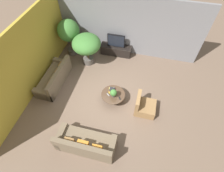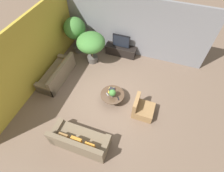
{
  "view_description": "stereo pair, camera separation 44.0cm",
  "coord_description": "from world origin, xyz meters",
  "views": [
    {
      "loc": [
        1.22,
        -4.12,
        6.25
      ],
      "look_at": [
        0.12,
        0.3,
        0.55
      ],
      "focal_mm": 28.0,
      "sensor_mm": 36.0,
      "label": 1
    },
    {
      "loc": [
        1.65,
        -4.0,
        6.25
      ],
      "look_at": [
        0.12,
        0.3,
        0.55
      ],
      "focal_mm": 28.0,
      "sensor_mm": 36.0,
      "label": 2
    }
  ],
  "objects": [
    {
      "name": "ground_plane",
      "position": [
        0.0,
        0.0,
        0.0
      ],
      "size": [
        24.0,
        24.0,
        0.0
      ],
      "primitive_type": "plane",
      "color": "brown"
    },
    {
      "name": "back_wall_stone",
      "position": [
        0.0,
        3.26,
        1.5
      ],
      "size": [
        7.4,
        0.12,
        3.0
      ],
      "primitive_type": "cube",
      "color": "slate",
      "rests_on": "ground"
    },
    {
      "name": "side_wall_left",
      "position": [
        -3.26,
        0.2,
        1.5
      ],
      "size": [
        0.12,
        7.4,
        3.0
      ],
      "primitive_type": "cube",
      "color": "gold",
      "rests_on": "ground"
    },
    {
      "name": "media_console",
      "position": [
        -0.32,
        2.94,
        0.27
      ],
      "size": [
        1.6,
        0.5,
        0.51
      ],
      "color": "black",
      "rests_on": "ground"
    },
    {
      "name": "television",
      "position": [
        -0.32,
        2.94,
        0.85
      ],
      "size": [
        0.88,
        0.13,
        0.68
      ],
      "color": "black",
      "rests_on": "media_console"
    },
    {
      "name": "coffee_table",
      "position": [
        0.25,
        0.0,
        0.28
      ],
      "size": [
        0.98,
        0.98,
        0.41
      ],
      "color": "#756656",
      "rests_on": "ground"
    },
    {
      "name": "couch_by_wall",
      "position": [
        -2.56,
        0.32,
        0.28
      ],
      "size": [
        0.84,
        2.12,
        0.84
      ],
      "rotation": [
        0.0,
        0.0,
        -1.57
      ],
      "color": "brown",
      "rests_on": "ground"
    },
    {
      "name": "couch_near_entry",
      "position": [
        -0.2,
        -2.2,
        0.29
      ],
      "size": [
        2.05,
        0.84,
        0.84
      ],
      "rotation": [
        0.0,
        0.0,
        3.14
      ],
      "color": "brown",
      "rests_on": "ground"
    },
    {
      "name": "armchair_wicker",
      "position": [
        1.57,
        -0.2,
        0.27
      ],
      "size": [
        0.8,
        0.76,
        0.86
      ],
      "rotation": [
        0.0,
        0.0,
        1.57
      ],
      "color": "olive",
      "rests_on": "ground"
    },
    {
      "name": "potted_palm_tall",
      "position": [
        -2.57,
        2.46,
        1.3
      ],
      "size": [
        1.06,
        1.06,
        1.91
      ],
      "color": "#514C47",
      "rests_on": "ground"
    },
    {
      "name": "potted_palm_corner",
      "position": [
        -1.51,
        1.96,
        1.12
      ],
      "size": [
        1.34,
        1.34,
        1.59
      ],
      "color": "#514C47",
      "rests_on": "ground"
    },
    {
      "name": "potted_plant_tabletop",
      "position": [
        0.28,
        -0.09,
        0.63
      ],
      "size": [
        0.28,
        0.28,
        0.38
      ],
      "color": "#514C47",
      "rests_on": "coffee_table"
    },
    {
      "name": "book_stack",
      "position": [
        0.14,
        0.18,
        0.46
      ],
      "size": [
        0.28,
        0.35,
        0.11
      ],
      "color": "gold",
      "rests_on": "coffee_table"
    },
    {
      "name": "remote_black",
      "position": [
        0.55,
        -0.13,
        0.42
      ],
      "size": [
        0.12,
        0.15,
        0.02
      ],
      "primitive_type": "cube",
      "rotation": [
        0.0,
        0.0,
        0.61
      ],
      "color": "black",
      "rests_on": "coffee_table"
    },
    {
      "name": "remote_silver",
      "position": [
        0.06,
        -0.08,
        0.42
      ],
      "size": [
        0.15,
        0.14,
        0.02
      ],
      "primitive_type": "cube",
      "rotation": [
        0.0,
        0.0,
        0.84
      ],
      "color": "gray",
      "rests_on": "coffee_table"
    }
  ]
}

